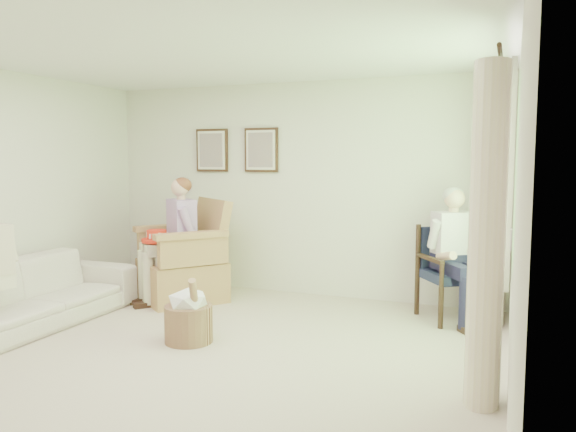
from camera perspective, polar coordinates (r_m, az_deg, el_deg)
The scene contains 16 objects.
floor at distance 4.75m, azimuth -11.57°, elevation -14.86°, with size 5.50×5.50×0.00m, color #C2AF9C.
back_wall at distance 6.92m, azimuth 0.79°, elevation 2.76°, with size 5.00×0.04×2.60m, color silver.
right_wall at distance 3.72m, azimuth 22.10°, elevation -0.31°, with size 0.04×5.50×2.60m, color silver.
ceiling at distance 4.55m, azimuth -12.27°, elevation 17.49°, with size 5.00×5.50×0.02m, color white.
window at distance 4.91m, azimuth 21.74°, elevation 4.42°, with size 0.13×2.50×1.63m.
curtain_left at distance 3.96m, azimuth 19.54°, elevation -2.06°, with size 0.34×0.34×2.30m, color beige.
curtain_right at distance 5.91m, azimuth 20.29°, elevation 0.41°, with size 0.34×0.34×2.30m, color beige.
framed_print_left at distance 7.37m, azimuth -7.75°, elevation 6.63°, with size 0.45×0.05×0.55m.
framed_print_right at distance 7.05m, azimuth -2.75°, elevation 6.71°, with size 0.45×0.05×0.55m.
wicker_armchair at distance 6.83m, azimuth -10.56°, elevation -5.16°, with size 0.94×0.93×1.20m.
wood_armchair at distance 6.17m, azimuth 16.58°, elevation -5.17°, with size 0.62×0.58×0.95m.
sofa at distance 6.21m, azimuth -24.62°, elevation -7.19°, with size 0.88×2.25×0.66m, color silver.
person_wicker at distance 6.63m, azimuth -11.35°, elevation -1.39°, with size 0.40×0.63×1.43m.
person_dark at distance 5.97m, azimuth 16.52°, elevation -2.88°, with size 0.40×0.63×1.35m.
red_hat at distance 6.61m, azimuth -13.19°, elevation -2.13°, with size 0.34×0.34×0.14m.
hatbox at distance 5.27m, azimuth -10.06°, elevation -9.89°, with size 0.45×0.45×0.64m.
Camera 1 is at (2.47, -3.70, 1.67)m, focal length 35.00 mm.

